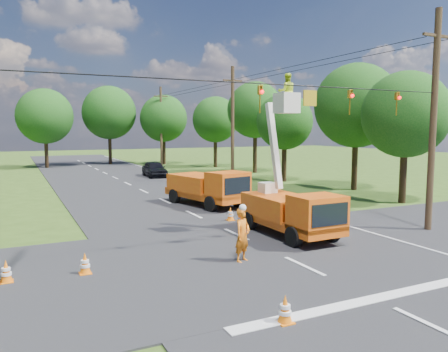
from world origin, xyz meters
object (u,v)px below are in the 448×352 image
tree_right_d (255,110)px  traffic_cone_0 (285,310)px  ground_worker (243,235)px  traffic_cone_2 (230,214)px  pole_right_mid (233,124)px  tree_right_a (406,115)px  pole_right_far (161,126)px  tree_right_c (285,122)px  traffic_cone_3 (224,200)px  tree_far_b (109,113)px  traffic_cone_7 (215,188)px  pole_right_near (433,119)px  traffic_cone_5 (6,272)px  tree_far_a (45,116)px  bucket_truck (291,202)px  second_truck (208,187)px  tree_right_b (356,106)px  traffic_cone_4 (85,264)px  tree_right_e (215,120)px  distant_car (154,169)px

tree_right_d → traffic_cone_0: bearing=-118.9°
ground_worker → traffic_cone_2: 6.94m
pole_right_mid → tree_right_a: 14.87m
pole_right_far → tree_right_c: (4.70, -21.00, 0.21)m
ground_worker → pole_right_mid: size_ratio=0.19×
traffic_cone_3 → tree_far_b: size_ratio=0.07×
traffic_cone_0 → traffic_cone_7: bearing=69.7°
ground_worker → tree_right_d: size_ratio=0.20×
pole_right_near → tree_right_c: pole_right_near is taller
traffic_cone_5 → traffic_cone_3: bearing=37.8°
pole_right_near → traffic_cone_7: bearing=105.1°
tree_right_c → tree_far_a: 30.13m
traffic_cone_5 → pole_right_mid: 26.52m
bucket_truck → tree_far_b: 43.50m
bucket_truck → traffic_cone_7: bearing=79.1°
second_truck → traffic_cone_0: size_ratio=8.83×
tree_right_a → tree_right_b: 6.25m
tree_right_b → traffic_cone_2: bearing=-156.0°
bucket_truck → traffic_cone_4: bearing=-171.9°
traffic_cone_0 → traffic_cone_4: size_ratio=1.00×
second_truck → pole_right_far: (6.62, 29.70, 3.95)m
traffic_cone_5 → tree_right_d: bearing=47.7°
traffic_cone_4 → traffic_cone_7: same height
tree_right_d → pole_right_mid: bearing=-132.0°
ground_worker → tree_right_a: tree_right_a is taller
pole_right_far → traffic_cone_2: bearing=-102.2°
traffic_cone_7 → tree_far_a: tree_far_a is taller
pole_right_far → tree_right_b: (6.50, -28.00, 1.33)m
traffic_cone_0 → tree_right_c: size_ratio=0.09×
traffic_cone_7 → tree_right_e: bearing=65.1°
traffic_cone_7 → pole_right_far: size_ratio=0.07×
traffic_cone_2 → traffic_cone_4: 9.55m
traffic_cone_0 → tree_far_a: tree_far_a is taller
second_truck → tree_right_c: tree_right_c is taller
traffic_cone_5 → tree_right_a: bearing=13.1°
distant_car → traffic_cone_7: (0.69, -12.66, -0.42)m
tree_right_d → pole_right_far: bearing=115.9°
traffic_cone_0 → pole_right_near: size_ratio=0.07×
pole_right_mid → tree_right_a: (5.00, -14.00, 0.46)m
tree_right_e → pole_right_mid: bearing=-109.5°
traffic_cone_7 → tree_right_d: tree_right_d is taller
traffic_cone_2 → traffic_cone_5: size_ratio=1.00×
second_truck → traffic_cone_4: (-8.68, -9.81, -0.80)m
second_truck → tree_right_e: (11.92, 24.70, 4.65)m
tree_far_b → tree_right_a: bearing=-74.9°
distant_car → traffic_cone_7: bearing=-83.5°
tree_right_a → tree_right_c: tree_right_a is taller
traffic_cone_2 → tree_right_d: (13.66, 21.19, 6.32)m
second_truck → traffic_cone_0: second_truck is taller
tree_right_b → distant_car: bearing=125.7°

